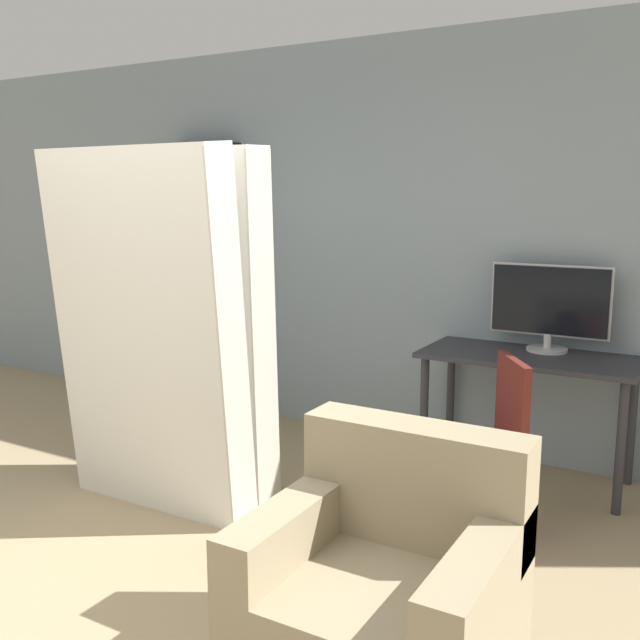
{
  "coord_description": "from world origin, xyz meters",
  "views": [
    {
      "loc": [
        2.34,
        -1.49,
        1.68
      ],
      "look_at": [
        0.56,
        1.6,
        1.05
      ],
      "focal_mm": 40.0,
      "sensor_mm": 36.0,
      "label": 1
    }
  ],
  "objects_px": {
    "monitor": "(549,305)",
    "bookshelf": "(197,274)",
    "office_chair": "(481,465)",
    "armchair": "(387,589)",
    "mattress_far": "(182,326)",
    "mattress_near": "(148,334)"
  },
  "relations": [
    {
      "from": "monitor",
      "to": "office_chair",
      "type": "relative_size",
      "value": 0.77
    },
    {
      "from": "mattress_far",
      "to": "monitor",
      "type": "bearing_deg",
      "value": 37.18
    },
    {
      "from": "armchair",
      "to": "monitor",
      "type": "bearing_deg",
      "value": 88.86
    },
    {
      "from": "office_chair",
      "to": "monitor",
      "type": "bearing_deg",
      "value": 84.71
    },
    {
      "from": "office_chair",
      "to": "bookshelf",
      "type": "xyz_separation_m",
      "value": [
        -2.59,
        0.99,
        0.71
      ]
    },
    {
      "from": "monitor",
      "to": "office_chair",
      "type": "bearing_deg",
      "value": -95.29
    },
    {
      "from": "mattress_near",
      "to": "bookshelf",
      "type": "bearing_deg",
      "value": 121.72
    },
    {
      "from": "monitor",
      "to": "armchair",
      "type": "xyz_separation_m",
      "value": [
        -0.04,
        -2.16,
        -0.72
      ]
    },
    {
      "from": "monitor",
      "to": "armchair",
      "type": "relative_size",
      "value": 0.81
    },
    {
      "from": "monitor",
      "to": "bookshelf",
      "type": "distance_m",
      "value": 2.68
    },
    {
      "from": "bookshelf",
      "to": "mattress_far",
      "type": "relative_size",
      "value": 1.07
    },
    {
      "from": "armchair",
      "to": "bookshelf",
      "type": "bearing_deg",
      "value": 140.2
    },
    {
      "from": "bookshelf",
      "to": "mattress_far",
      "type": "bearing_deg",
      "value": -53.39
    },
    {
      "from": "mattress_far",
      "to": "armchair",
      "type": "height_order",
      "value": "mattress_far"
    },
    {
      "from": "office_chair",
      "to": "mattress_near",
      "type": "relative_size",
      "value": 0.46
    },
    {
      "from": "office_chair",
      "to": "armchair",
      "type": "relative_size",
      "value": 1.05
    },
    {
      "from": "monitor",
      "to": "mattress_near",
      "type": "bearing_deg",
      "value": -137.51
    },
    {
      "from": "mattress_near",
      "to": "mattress_far",
      "type": "bearing_deg",
      "value": 90.0
    },
    {
      "from": "mattress_far",
      "to": "office_chair",
      "type": "bearing_deg",
      "value": 11.69
    },
    {
      "from": "monitor",
      "to": "bookshelf",
      "type": "bearing_deg",
      "value": 179.23
    },
    {
      "from": "monitor",
      "to": "mattress_near",
      "type": "distance_m",
      "value": 2.3
    },
    {
      "from": "bookshelf",
      "to": "mattress_near",
      "type": "bearing_deg",
      "value": -58.28
    }
  ]
}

